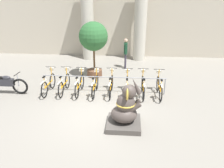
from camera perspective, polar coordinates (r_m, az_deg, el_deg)
The scene contains 17 objects.
ground_plane at distance 8.19m, azimuth -3.62°, elevation -7.84°, with size 60.00×60.00×0.00m, color gray.
building_facade at distance 15.69m, azimuth 0.75°, elevation 18.16°, with size 20.00×0.20×6.00m.
column_left at distance 14.96m, azimuth -6.42°, elevation 16.39°, with size 1.00×1.00×5.16m.
column_right at distance 14.70m, azimuth 7.44°, elevation 16.24°, with size 1.00×1.00×5.16m.
bike_rack at distance 9.67m, azimuth -2.27°, elevation 1.22°, with size 5.51×0.05×0.77m.
bicycle_0 at distance 10.20m, azimuth -16.18°, elevation 0.13°, with size 0.48×1.76×1.07m.
bicycle_1 at distance 10.02m, azimuth -12.32°, elevation 0.13°, with size 0.48×1.76×1.07m.
bicycle_2 at distance 9.83m, azimuth -8.42°, elevation -0.02°, with size 0.48×1.76×1.07m.
bicycle_3 at distance 9.67m, azimuth -4.42°, elevation -0.23°, with size 0.48×1.76×1.07m.
bicycle_4 at distance 9.63m, azimuth -0.24°, elevation -0.24°, with size 0.48×1.76×1.07m.
bicycle_5 at distance 9.58m, azimuth 3.92°, elevation -0.43°, with size 0.48×1.76×1.07m.
bicycle_6 at distance 9.64m, azimuth 8.10°, elevation -0.47°, with size 0.48×1.76×1.07m.
bicycle_7 at distance 9.69m, azimuth 12.25°, elevation -0.65°, with size 0.48×1.76×1.07m.
elephant_statue at distance 7.22m, azimuth 3.50°, elevation -6.88°, with size 1.12×1.12×1.76m.
motorcycle at distance 10.74m, azimuth -26.11°, elevation 0.09°, with size 2.07×0.55×0.95m.
person_pedestrian at distance 13.06m, azimuth 3.58°, elevation 8.75°, with size 0.24×0.47×1.78m.
potted_tree at distance 11.47m, azimuth -4.85°, elevation 11.67°, with size 1.49×1.49×2.89m.
Camera 1 is at (1.09, -7.02, 4.09)m, focal length 35.00 mm.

